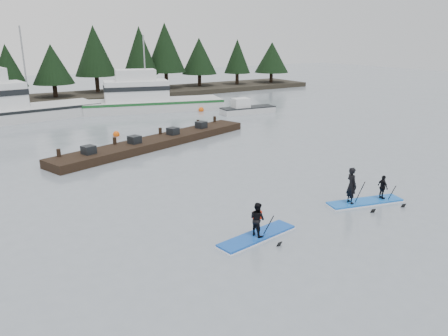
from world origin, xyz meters
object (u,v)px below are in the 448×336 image
floating_dock (158,142)px  paddleboard_solo (257,227)px  fishing_boat_medium (150,105)px  fishing_boat_large (0,114)px  paddleboard_duo (363,192)px

floating_dock → paddleboard_solo: paddleboard_solo is taller
floating_dock → fishing_boat_medium: bearing=51.2°
fishing_boat_large → paddleboard_solo: 31.41m
fishing_boat_medium → paddleboard_duo: size_ratio=3.89×
fishing_boat_large → fishing_boat_medium: bearing=-12.1°
fishing_boat_medium → paddleboard_solo: bearing=-90.3°
fishing_boat_medium → paddleboard_solo: 30.73m
paddleboard_solo → paddleboard_duo: 6.21m
fishing_boat_large → fishing_boat_medium: (13.65, -1.37, -0.10)m
paddleboard_solo → fishing_boat_large: bearing=91.2°
fishing_boat_medium → paddleboard_duo: (-2.09, -29.33, -0.03)m
fishing_boat_medium → paddleboard_duo: fishing_boat_medium is taller
fishing_boat_large → paddleboard_solo: (5.35, -30.95, -0.23)m
floating_dock → paddleboard_solo: bearing=-118.0°
fishing_boat_large → floating_dock: (8.18, -15.51, -0.41)m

